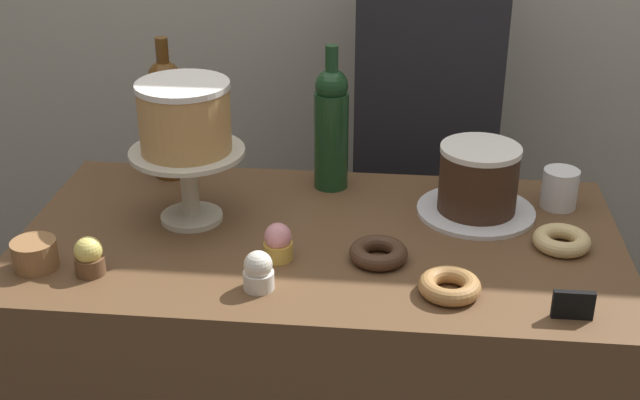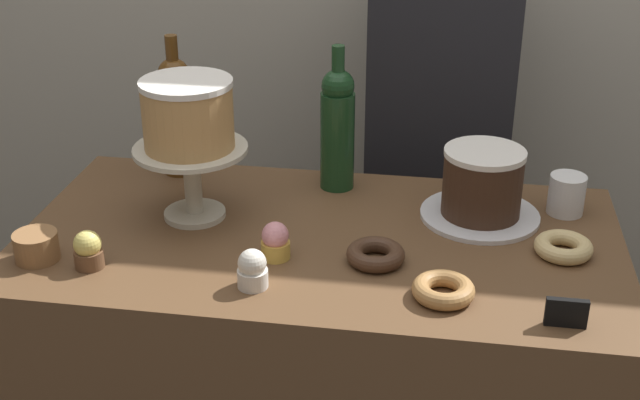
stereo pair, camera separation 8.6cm
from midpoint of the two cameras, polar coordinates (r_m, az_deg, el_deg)
name	(u,v)px [view 2 (the right image)]	position (r m, az deg, el deg)	size (l,w,h in m)	color
cake_stand_pedestal	(192,170)	(1.76, -7.17, 2.01)	(0.23, 0.23, 0.16)	beige
white_layer_cake	(188,114)	(1.72, -7.39, 5.70)	(0.19, 0.19, 0.14)	tan
silver_serving_platter	(480,215)	(1.83, 11.95, -1.01)	(0.25, 0.25, 0.01)	white
chocolate_round_cake	(483,182)	(1.79, 12.17, 1.16)	(0.17, 0.17, 0.14)	#3D2619
wine_bottle_amber	(177,113)	(1.97, -8.32, 5.72)	(0.08, 0.08, 0.33)	#5B3814
wine_bottle_green	(336,126)	(1.87, 2.42, 4.92)	(0.08, 0.08, 0.33)	#193D1E
cupcake_lemon	(88,250)	(1.64, -13.77, -3.30)	(0.06, 0.06, 0.07)	brown
cupcake_vanilla	(252,270)	(1.53, -2.93, -4.68)	(0.06, 0.06, 0.07)	white
cupcake_strawberry	(275,241)	(1.62, -1.47, -2.80)	(0.06, 0.06, 0.07)	gold
donut_glazed	(563,247)	(1.72, 17.33, -3.00)	(0.11, 0.11, 0.03)	#E0C17F
donut_maple	(443,290)	(1.53, 9.84, -5.95)	(0.11, 0.11, 0.03)	#B27F47
donut_chocolate	(376,254)	(1.62, 5.25, -3.66)	(0.11, 0.11, 0.03)	#472D1E
cookie_stack	(36,246)	(1.70, -17.04, -3.00)	(0.08, 0.08, 0.05)	olive
price_sign_chalkboard	(566,313)	(1.50, 17.74, -7.21)	(0.07, 0.01, 0.05)	black
coffee_cup_ceramic	(567,194)	(1.88, 17.41, 0.34)	(0.08, 0.08, 0.08)	white
barista_figure	(435,174)	(2.29, 8.78, 1.73)	(0.36, 0.22, 1.60)	black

